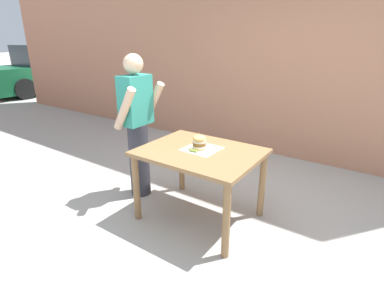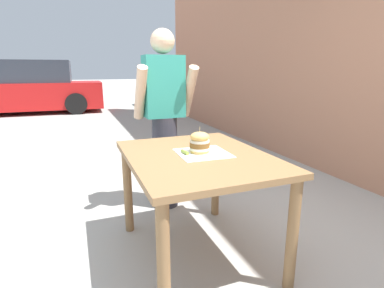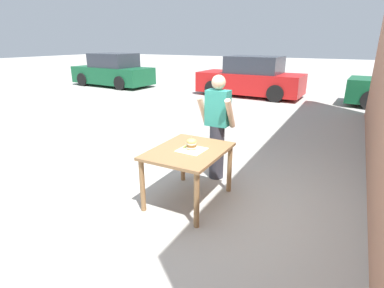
# 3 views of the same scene
# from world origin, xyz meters

# --- Properties ---
(ground_plane) EXTENTS (80.00, 80.00, 0.00)m
(ground_plane) POSITION_xyz_m (0.00, 0.00, 0.00)
(ground_plane) COLOR #ADAAA3
(patio_table) EXTENTS (0.93, 1.18, 0.77)m
(patio_table) POSITION_xyz_m (0.00, 0.00, 0.66)
(patio_table) COLOR olive
(patio_table) RESTS_ON ground
(serving_paper) EXTENTS (0.36, 0.36, 0.00)m
(serving_paper) POSITION_xyz_m (0.05, 0.01, 0.77)
(serving_paper) COLOR white
(serving_paper) RESTS_ON patio_table
(sandwich) EXTENTS (0.14, 0.14, 0.18)m
(sandwich) POSITION_xyz_m (0.03, 0.03, 0.85)
(sandwich) COLOR #E5B25B
(sandwich) RESTS_ON serving_paper
(pickle_spear) EXTENTS (0.03, 0.09, 0.02)m
(pickle_spear) POSITION_xyz_m (-0.08, 0.03, 0.79)
(pickle_spear) COLOR #8EA83D
(pickle_spear) RESTS_ON serving_paper
(diner_across_table) EXTENTS (0.55, 0.35, 1.69)m
(diner_across_table) POSITION_xyz_m (0.03, 0.89, 0.88)
(diner_across_table) COLOR #33333D
(diner_across_table) RESTS_ON ground
(parked_car_near_curb) EXTENTS (4.25, 1.93, 1.60)m
(parked_car_near_curb) POSITION_xyz_m (-1.94, 8.78, 0.72)
(parked_car_near_curb) COLOR red
(parked_car_near_curb) RESTS_ON ground
(parked_car_far_end) EXTENTS (4.30, 2.03, 1.60)m
(parked_car_far_end) POSITION_xyz_m (-8.96, 8.31, 0.72)
(parked_car_far_end) COLOR #145933
(parked_car_far_end) RESTS_ON ground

